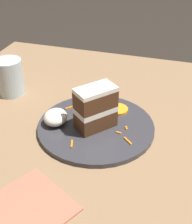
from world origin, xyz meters
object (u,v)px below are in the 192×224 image
object	(u,v)px
orange_garnish	(118,109)
menu_card	(5,224)
plate	(96,127)
cream_dollop	(56,117)
drinking_glass	(10,79)
cake_slice	(96,108)

from	to	relation	value
orange_garnish	menu_card	world-z (taller)	orange_garnish
menu_card	plate	bearing A→B (deg)	105.66
cream_dollop	drinking_glass	xyz separation A→B (m)	(-0.12, -0.19, 0.01)
cream_dollop	menu_card	xyz separation A→B (m)	(0.28, 0.03, -0.03)
plate	drinking_glass	xyz separation A→B (m)	(-0.09, -0.28, 0.04)
plate	orange_garnish	xyz separation A→B (m)	(-0.08, 0.03, 0.01)
drinking_glass	orange_garnish	bearing A→B (deg)	87.08
cake_slice	menu_card	distance (m)	0.31
orange_garnish	drinking_glass	world-z (taller)	drinking_glass
cake_slice	orange_garnish	size ratio (longest dim) A/B	2.00
plate	cake_slice	xyz separation A→B (m)	(0.01, 0.00, 0.06)
cake_slice	cream_dollop	distance (m)	0.10
orange_garnish	menu_card	size ratio (longest dim) A/B	0.23
cream_dollop	orange_garnish	world-z (taller)	cream_dollop
cake_slice	drinking_glass	world-z (taller)	cake_slice
drinking_glass	cake_slice	bearing A→B (deg)	70.60
cream_dollop	menu_card	bearing A→B (deg)	5.49
plate	cream_dollop	world-z (taller)	cream_dollop
plate	drinking_glass	size ratio (longest dim) A/B	2.75
cake_slice	cream_dollop	bearing A→B (deg)	50.50
plate	drinking_glass	world-z (taller)	drinking_glass
drinking_glass	menu_card	world-z (taller)	drinking_glass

